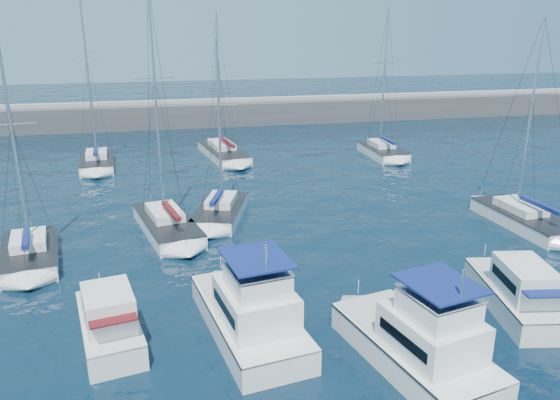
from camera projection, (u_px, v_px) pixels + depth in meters
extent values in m
plane|color=black|center=(318.00, 306.00, 27.47)|extent=(220.00, 220.00, 0.00)
cube|color=#424244|center=(214.00, 117.00, 75.40)|extent=(160.00, 6.00, 4.00)
cube|color=gray|center=(213.00, 101.00, 74.71)|extent=(160.00, 1.20, 0.50)
cube|color=white|center=(110.00, 332.00, 24.47)|extent=(3.47, 6.30, 1.60)
cube|color=#262628|center=(108.00, 317.00, 24.23)|extent=(3.52, 6.31, 0.08)
cube|color=white|center=(109.00, 308.00, 23.33)|extent=(2.50, 3.10, 1.60)
cube|color=black|center=(108.00, 306.00, 23.31)|extent=(2.43, 2.56, 0.45)
cube|color=#561115|center=(111.00, 314.00, 22.29)|extent=(2.20, 2.15, 0.07)
cube|color=white|center=(249.00, 324.00, 25.12)|extent=(4.68, 8.86, 1.60)
cube|color=#262628|center=(248.00, 310.00, 24.89)|extent=(4.74, 8.87, 0.08)
cube|color=white|center=(256.00, 303.00, 23.71)|extent=(3.44, 4.32, 1.60)
cube|color=black|center=(256.00, 302.00, 23.69)|extent=(3.37, 3.56, 0.45)
cube|color=white|center=(257.00, 279.00, 23.14)|extent=(2.69, 3.07, 0.90)
cube|color=navy|center=(256.00, 258.00, 22.83)|extent=(3.03, 3.50, 0.08)
cube|color=white|center=(413.00, 355.00, 22.83)|extent=(4.95, 8.43, 1.60)
cube|color=#262628|center=(415.00, 339.00, 22.59)|extent=(5.01, 8.44, 0.08)
cube|color=white|center=(432.00, 333.00, 21.50)|extent=(3.54, 4.18, 1.60)
cube|color=black|center=(432.00, 331.00, 21.47)|extent=(3.44, 3.48, 0.45)
cube|color=white|center=(438.00, 307.00, 20.93)|extent=(2.76, 2.99, 0.90)
cube|color=navy|center=(440.00, 283.00, 20.62)|extent=(3.11, 3.41, 0.08)
cube|color=white|center=(512.00, 301.00, 27.16)|extent=(3.56, 7.20, 1.60)
cube|color=#262628|center=(514.00, 288.00, 26.92)|extent=(3.60, 7.21, 0.08)
cube|color=white|center=(525.00, 280.00, 25.86)|extent=(2.56, 3.50, 1.60)
cube|color=black|center=(525.00, 278.00, 25.83)|extent=(2.49, 2.88, 0.45)
cube|color=navy|center=(539.00, 287.00, 24.57)|extent=(2.25, 2.40, 0.07)
cube|color=white|center=(31.00, 258.00, 32.39)|extent=(4.08, 7.13, 1.30)
cube|color=#262628|center=(29.00, 248.00, 32.19)|extent=(4.14, 7.14, 0.06)
cube|color=white|center=(29.00, 240.00, 32.46)|extent=(2.41, 3.23, 0.55)
cylinder|color=silver|center=(14.00, 144.00, 30.87)|extent=(0.18, 0.18, 11.19)
cylinder|color=silver|center=(26.00, 240.00, 31.03)|extent=(0.68, 3.34, 0.12)
cube|color=navy|center=(26.00, 238.00, 30.90)|extent=(0.85, 3.04, 0.28)
cube|color=white|center=(168.00, 228.00, 37.03)|extent=(4.79, 8.75, 1.30)
cube|color=#262628|center=(167.00, 219.00, 36.83)|extent=(4.85, 8.76, 0.06)
cube|color=white|center=(165.00, 212.00, 37.17)|extent=(2.72, 3.97, 0.55)
cylinder|color=silver|center=(156.00, 101.00, 35.08)|extent=(0.18, 0.18, 14.61)
cylinder|color=silver|center=(171.00, 213.00, 35.49)|extent=(1.05, 4.06, 0.12)
cube|color=#561115|center=(171.00, 211.00, 35.35)|extent=(1.18, 3.71, 0.28)
cube|color=white|center=(221.00, 214.00, 39.62)|extent=(4.89, 7.57, 1.30)
cube|color=#262628|center=(220.00, 206.00, 39.42)|extent=(4.94, 7.59, 0.06)
cube|color=white|center=(221.00, 200.00, 39.73)|extent=(2.73, 3.50, 0.55)
cylinder|color=silver|center=(219.00, 121.00, 38.17)|extent=(0.18, 0.18, 11.14)
cylinder|color=silver|center=(217.00, 199.00, 38.15)|extent=(1.18, 3.38, 0.12)
cube|color=navy|center=(216.00, 198.00, 38.01)|extent=(1.29, 3.12, 0.28)
cube|color=white|center=(524.00, 222.00, 38.16)|extent=(3.53, 8.40, 1.30)
cube|color=#262628|center=(525.00, 213.00, 37.96)|extent=(3.59, 8.41, 0.06)
cube|color=white|center=(520.00, 207.00, 38.33)|extent=(2.18, 3.72, 0.55)
cylinder|color=silver|center=(531.00, 114.00, 36.57)|extent=(0.18, 0.18, 12.61)
cylinder|color=silver|center=(539.00, 207.00, 36.56)|extent=(0.39, 4.11, 0.12)
cube|color=navy|center=(541.00, 205.00, 36.42)|extent=(0.59, 3.72, 0.28)
cube|color=white|center=(97.00, 164.00, 53.25)|extent=(3.57, 7.66, 1.30)
cube|color=#262628|center=(97.00, 158.00, 53.05)|extent=(3.63, 7.66, 0.06)
cube|color=white|center=(96.00, 154.00, 53.38)|extent=(2.20, 3.40, 0.55)
cylinder|color=silver|center=(88.00, 73.00, 51.19)|extent=(0.18, 0.18, 15.11)
cylinder|color=silver|center=(96.00, 152.00, 51.76)|extent=(0.41, 3.72, 0.12)
cube|color=navy|center=(95.00, 151.00, 51.63)|extent=(0.61, 3.37, 0.28)
cube|color=white|center=(223.00, 155.00, 57.18)|extent=(4.64, 10.28, 1.30)
cube|color=#262628|center=(223.00, 149.00, 56.98)|extent=(4.70, 10.29, 0.06)
cube|color=white|center=(222.00, 144.00, 57.42)|extent=(2.68, 4.60, 0.55)
cylinder|color=silver|center=(218.00, 79.00, 55.64)|extent=(0.18, 0.18, 13.05)
cylinder|color=silver|center=(227.00, 143.00, 55.39)|extent=(0.91, 4.91, 0.12)
cube|color=#561115|center=(227.00, 142.00, 55.25)|extent=(1.06, 4.46, 0.28)
cube|color=white|center=(383.00, 153.00, 57.66)|extent=(3.12, 7.27, 1.30)
cube|color=#262628|center=(383.00, 148.00, 57.46)|extent=(3.18, 7.27, 0.06)
cube|color=white|center=(381.00, 144.00, 57.78)|extent=(2.00, 3.19, 0.55)
cylinder|color=silver|center=(384.00, 77.00, 55.85)|extent=(0.18, 0.18, 13.47)
cylinder|color=silver|center=(388.00, 142.00, 56.19)|extent=(0.18, 3.61, 0.12)
cube|color=navy|center=(388.00, 140.00, 56.05)|extent=(0.40, 3.25, 0.28)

